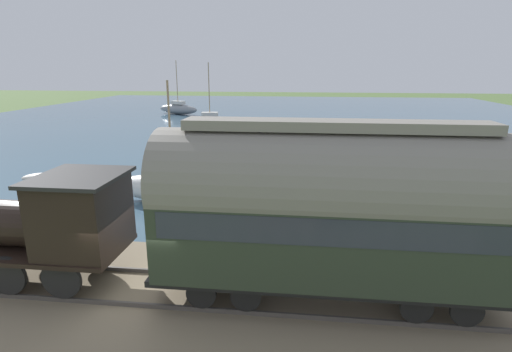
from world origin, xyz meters
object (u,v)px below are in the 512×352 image
sailboat_white (173,188)px  rowboat_far_out (45,177)px  rowboat_near_shore (354,193)px  sailboat_black (210,121)px  passenger_coach (331,207)px  steam_locomotive (39,221)px  rowboat_off_pier (352,218)px  sailboat_gray (178,109)px

sailboat_white → rowboat_far_out: (2.72, 8.49, -0.48)m
rowboat_near_shore → sailboat_black: bearing=-21.6°
passenger_coach → sailboat_white: (8.30, 6.86, -2.28)m
rowboat_far_out → passenger_coach: bearing=-142.2°
sailboat_black → sailboat_white: (-25.02, -4.03, 0.08)m
steam_locomotive → rowboat_far_out: (11.02, 7.49, -2.01)m
rowboat_near_shore → rowboat_far_out: rowboat_far_out is taller
rowboat_off_pier → sailboat_white: bearing=80.8°
steam_locomotive → sailboat_black: sailboat_black is taller
rowboat_near_shore → rowboat_far_out: 17.26m
sailboat_gray → rowboat_far_out: 34.79m
rowboat_far_out → sailboat_black: bearing=-27.8°
sailboat_black → passenger_coach: bearing=-170.1°
sailboat_gray → sailboat_black: bearing=-126.8°
sailboat_white → rowboat_far_out: sailboat_white is taller
passenger_coach → sailboat_gray: sailboat_gray is taller
sailboat_gray → sailboat_white: 39.10m
passenger_coach → rowboat_far_out: (11.02, 15.35, -2.77)m
sailboat_white → rowboat_far_out: 8.92m
sailboat_black → rowboat_near_shore: (-23.09, -12.79, -0.47)m
rowboat_far_out → rowboat_off_pier: bearing=-121.2°
steam_locomotive → passenger_coach: (0.00, -7.86, 0.75)m
sailboat_black → sailboat_white: 25.34m
steam_locomotive → passenger_coach: passenger_coach is taller
sailboat_gray → rowboat_far_out: (-34.66, -3.00, -0.48)m
steam_locomotive → sailboat_black: 33.50m
passenger_coach → sailboat_gray: 49.28m
passenger_coach → sailboat_black: sailboat_black is taller
sailboat_black → rowboat_far_out: 22.75m
passenger_coach → rowboat_near_shore: size_ratio=3.89×
sailboat_black → sailboat_white: size_ratio=1.07×
sailboat_white → rowboat_off_pier: (-1.68, -8.26, -0.49)m
steam_locomotive → rowboat_off_pier: steam_locomotive is taller
steam_locomotive → sailboat_black: size_ratio=0.89×
passenger_coach → sailboat_white: sailboat_white is taller
passenger_coach → rowboat_far_out: 19.09m
passenger_coach → rowboat_near_shore: 10.79m
sailboat_black → rowboat_near_shore: bearing=-159.2°
rowboat_far_out → steam_locomotive: bearing=-162.3°
rowboat_far_out → sailboat_white: bearing=-124.3°
sailboat_gray → rowboat_off_pier: size_ratio=3.25×
rowboat_near_shore → rowboat_far_out: size_ratio=0.85×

